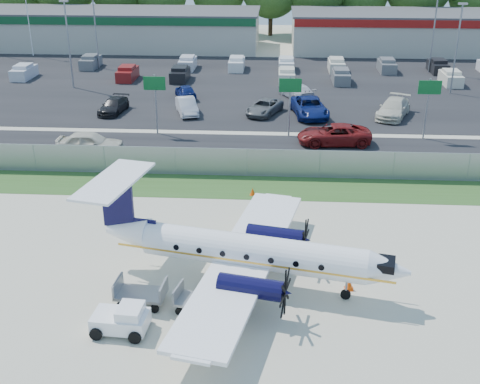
# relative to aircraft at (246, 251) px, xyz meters

# --- Properties ---
(ground) EXTENTS (170.00, 170.00, 0.00)m
(ground) POSITION_rel_aircraft_xyz_m (-0.67, -0.17, -1.84)
(ground) COLOR beige
(ground) RESTS_ON ground
(grass_verge) EXTENTS (170.00, 4.00, 0.02)m
(grass_verge) POSITION_rel_aircraft_xyz_m (-0.67, 11.83, -1.83)
(grass_verge) COLOR #2D561E
(grass_verge) RESTS_ON ground
(access_road) EXTENTS (170.00, 8.00, 0.02)m
(access_road) POSITION_rel_aircraft_xyz_m (-0.67, 18.83, -1.83)
(access_road) COLOR black
(access_road) RESTS_ON ground
(parking_lot) EXTENTS (170.00, 32.00, 0.02)m
(parking_lot) POSITION_rel_aircraft_xyz_m (-0.67, 39.83, -1.83)
(parking_lot) COLOR black
(parking_lot) RESTS_ON ground
(perimeter_fence) EXTENTS (120.00, 0.06, 1.99)m
(perimeter_fence) POSITION_rel_aircraft_xyz_m (-0.67, 13.83, -0.83)
(perimeter_fence) COLOR gray
(perimeter_fence) RESTS_ON ground
(building_west) EXTENTS (46.40, 12.40, 5.24)m
(building_west) POSITION_rel_aircraft_xyz_m (-24.67, 61.82, 0.79)
(building_west) COLOR #B8B5A6
(building_west) RESTS_ON ground
(building_east) EXTENTS (44.40, 12.40, 5.24)m
(building_east) POSITION_rel_aircraft_xyz_m (25.33, 61.82, 0.79)
(building_east) COLOR #B8B5A6
(building_east) RESTS_ON ground
(sign_left) EXTENTS (1.80, 0.26, 5.00)m
(sign_left) POSITION_rel_aircraft_xyz_m (-8.67, 22.74, 1.77)
(sign_left) COLOR gray
(sign_left) RESTS_ON ground
(sign_mid) EXTENTS (1.80, 0.26, 5.00)m
(sign_mid) POSITION_rel_aircraft_xyz_m (2.33, 22.74, 1.77)
(sign_mid) COLOR gray
(sign_mid) RESTS_ON ground
(sign_right) EXTENTS (1.80, 0.26, 5.00)m
(sign_right) POSITION_rel_aircraft_xyz_m (13.33, 22.74, 1.77)
(sign_right) COLOR gray
(sign_right) RESTS_ON ground
(flagpole_east) EXTENTS (1.06, 0.12, 10.00)m
(flagpole_east) POSITION_rel_aircraft_xyz_m (-31.59, 54.83, 3.80)
(flagpole_east) COLOR white
(flagpole_east) RESTS_ON ground
(light_pole_nw) EXTENTS (0.90, 0.35, 9.09)m
(light_pole_nw) POSITION_rel_aircraft_xyz_m (-20.67, 37.83, 3.40)
(light_pole_nw) COLOR gray
(light_pole_nw) RESTS_ON ground
(light_pole_ne) EXTENTS (0.90, 0.35, 9.09)m
(light_pole_ne) POSITION_rel_aircraft_xyz_m (19.33, 37.83, 3.40)
(light_pole_ne) COLOR gray
(light_pole_ne) RESTS_ON ground
(light_pole_sw) EXTENTS (0.90, 0.35, 9.09)m
(light_pole_sw) POSITION_rel_aircraft_xyz_m (-20.67, 47.83, 3.40)
(light_pole_sw) COLOR gray
(light_pole_sw) RESTS_ON ground
(light_pole_se) EXTENTS (0.90, 0.35, 9.09)m
(light_pole_se) POSITION_rel_aircraft_xyz_m (19.33, 47.83, 3.40)
(light_pole_se) COLOR gray
(light_pole_se) RESTS_ON ground
(tree_line) EXTENTS (112.00, 6.00, 14.00)m
(tree_line) POSITION_rel_aircraft_xyz_m (-0.67, 73.83, -1.84)
(tree_line) COLOR #295218
(tree_line) RESTS_ON ground
(aircraft) EXTENTS (15.59, 15.27, 4.76)m
(aircraft) POSITION_rel_aircraft_xyz_m (0.00, 0.00, 0.00)
(aircraft) COLOR white
(aircraft) RESTS_ON ground
(pushback_tug) EXTENTS (2.44, 1.83, 1.26)m
(pushback_tug) POSITION_rel_aircraft_xyz_m (-5.06, -4.03, -1.23)
(pushback_tug) COLOR white
(pushback_tug) RESTS_ON ground
(baggage_cart_near) EXTENTS (2.37, 1.54, 1.19)m
(baggage_cart_near) POSITION_rel_aircraft_xyz_m (-4.73, -1.94, -1.28)
(baggage_cart_near) COLOR gray
(baggage_cart_near) RESTS_ON ground
(baggage_cart_far) EXTENTS (2.37, 1.73, 1.12)m
(baggage_cart_far) POSITION_rel_aircraft_xyz_m (-1.99, -2.33, -1.32)
(baggage_cart_far) COLOR gray
(baggage_cart_far) RESTS_ON ground
(cone_nose) EXTENTS (0.42, 0.42, 0.59)m
(cone_nose) POSITION_rel_aircraft_xyz_m (4.93, -0.16, -1.56)
(cone_nose) COLOR #E74807
(cone_nose) RESTS_ON ground
(cone_starboard_wing) EXTENTS (0.35, 0.35, 0.50)m
(cone_starboard_wing) POSITION_rel_aircraft_xyz_m (-0.14, 10.60, -1.60)
(cone_starboard_wing) COLOR #E74807
(cone_starboard_wing) RESTS_ON ground
(road_car_west) EXTENTS (5.05, 2.04, 1.72)m
(road_car_west) POSITION_rel_aircraft_xyz_m (-12.83, 17.63, -1.84)
(road_car_west) COLOR beige
(road_car_west) RESTS_ON ground
(road_car_mid) EXTENTS (5.98, 3.09, 1.61)m
(road_car_mid) POSITION_rel_aircraft_xyz_m (5.88, 20.98, -1.84)
(road_car_mid) COLOR maroon
(road_car_mid) RESTS_ON ground
(parked_car_a) EXTENTS (2.37, 4.74, 1.32)m
(parked_car_a) POSITION_rel_aircraft_xyz_m (-13.88, 28.66, -1.84)
(parked_car_a) COLOR black
(parked_car_a) RESTS_ON ground
(parked_car_b) EXTENTS (2.83, 4.77, 1.48)m
(parked_car_b) POSITION_rel_aircraft_xyz_m (-7.02, 28.75, -1.84)
(parked_car_b) COLOR silver
(parked_car_b) RESTS_ON ground
(parked_car_c) EXTENTS (3.86, 5.32, 1.34)m
(parked_car_c) POSITION_rel_aircraft_xyz_m (0.15, 29.07, -1.84)
(parked_car_c) COLOR #595B5E
(parked_car_c) RESTS_ON ground
(parked_car_d) EXTENTS (3.73, 6.39, 1.67)m
(parked_car_d) POSITION_rel_aircraft_xyz_m (4.28, 28.75, -1.84)
(parked_car_d) COLOR navy
(parked_car_d) RESTS_ON ground
(parked_car_e) EXTENTS (4.22, 6.07, 1.63)m
(parked_car_e) POSITION_rel_aircraft_xyz_m (11.90, 28.90, -1.84)
(parked_car_e) COLOR beige
(parked_car_e) RESTS_ON ground
(parked_car_f) EXTENTS (2.91, 4.31, 1.36)m
(parked_car_f) POSITION_rel_aircraft_xyz_m (-7.95, 34.36, -1.84)
(parked_car_f) COLOR navy
(parked_car_f) RESTS_ON ground
(parked_car_g) EXTENTS (3.99, 5.49, 1.48)m
(parked_car_g) POSITION_rel_aircraft_xyz_m (3.30, 34.95, -1.84)
(parked_car_g) COLOR silver
(parked_car_g) RESTS_ON ground
(far_parking_rows) EXTENTS (56.00, 10.00, 1.60)m
(far_parking_rows) POSITION_rel_aircraft_xyz_m (-0.67, 44.83, -1.84)
(far_parking_rows) COLOR gray
(far_parking_rows) RESTS_ON ground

